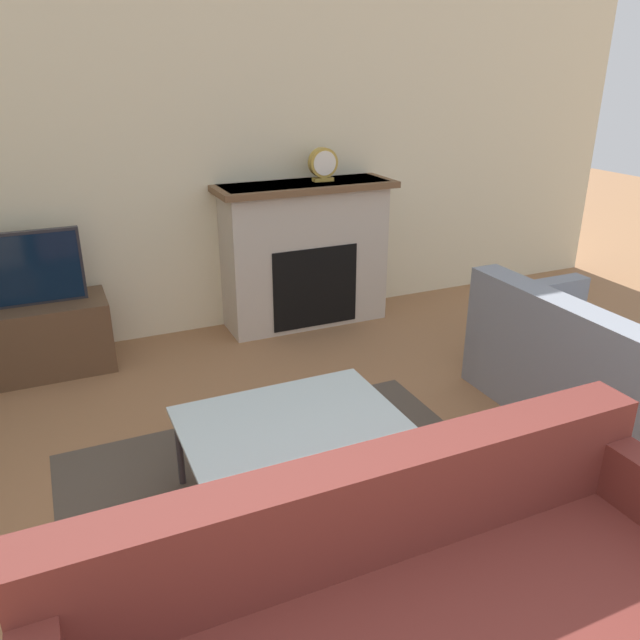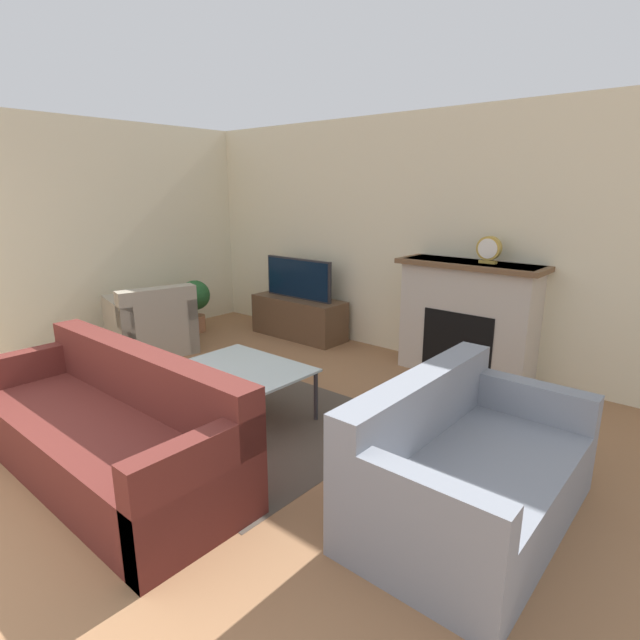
% 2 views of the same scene
% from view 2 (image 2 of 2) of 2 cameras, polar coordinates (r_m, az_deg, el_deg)
% --- Properties ---
extents(wall_back, '(8.76, 0.06, 2.70)m').
position_cam_2_polar(wall_back, '(5.92, 8.32, 9.35)').
color(wall_back, beige).
rests_on(wall_back, ground_plane).
extents(wall_left, '(0.06, 7.86, 2.70)m').
position_cam_2_polar(wall_left, '(6.58, -27.11, 8.44)').
color(wall_left, beige).
rests_on(wall_left, ground_plane).
extents(area_rug, '(2.27, 1.93, 0.00)m').
position_cam_2_polar(area_rug, '(4.37, -9.12, -11.09)').
color(area_rug, '#4C4238').
rests_on(area_rug, ground_plane).
extents(fireplace, '(1.46, 0.49, 1.19)m').
position_cam_2_polar(fireplace, '(5.33, 16.48, 0.32)').
color(fireplace, '#BCB2A3').
rests_on(fireplace, ground_plane).
extents(tv_stand, '(1.29, 0.48, 0.52)m').
position_cam_2_polar(tv_stand, '(6.55, -2.43, 0.30)').
color(tv_stand, brown).
rests_on(tv_stand, ground_plane).
extents(tv, '(1.06, 0.06, 0.52)m').
position_cam_2_polar(tv, '(6.44, -2.50, 4.77)').
color(tv, '#232328').
rests_on(tv, tv_stand).
extents(couch_sectional, '(2.32, 0.85, 0.82)m').
position_cam_2_polar(couch_sectional, '(3.76, -22.96, -11.74)').
color(couch_sectional, '#5B231E').
rests_on(couch_sectional, ground_plane).
extents(couch_loveseat, '(0.94, 1.59, 0.82)m').
position_cam_2_polar(couch_loveseat, '(3.17, 16.27, -16.39)').
color(couch_loveseat, gray).
rests_on(couch_loveseat, ground_plane).
extents(armchair_by_window, '(1.07, 1.05, 0.82)m').
position_cam_2_polar(armchair_by_window, '(6.27, -18.71, -0.79)').
color(armchair_by_window, '#9E937F').
rests_on(armchair_by_window, ground_plane).
extents(coffee_table, '(1.07, 0.73, 0.45)m').
position_cam_2_polar(coffee_table, '(4.27, -8.44, -5.74)').
color(coffee_table, '#333338').
rests_on(coffee_table, ground_plane).
extents(potted_plant, '(0.40, 0.40, 0.70)m').
position_cam_2_polar(potted_plant, '(6.95, -14.07, 2.27)').
color(potted_plant, '#AD704C').
rests_on(potted_plant, ground_plane).
extents(mantel_clock, '(0.23, 0.07, 0.26)m').
position_cam_2_polar(mantel_clock, '(5.14, 18.74, 7.66)').
color(mantel_clock, '#B79338').
rests_on(mantel_clock, fireplace).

